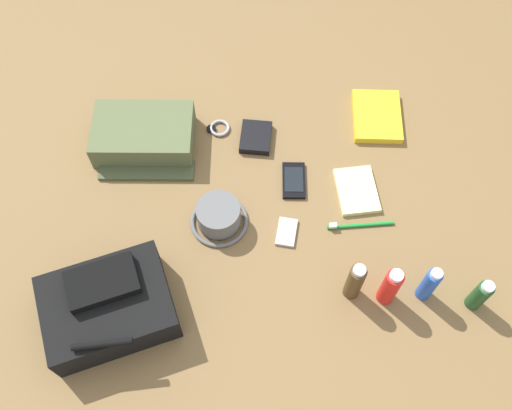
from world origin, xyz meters
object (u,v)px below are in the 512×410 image
at_px(bucket_hat, 219,216).
at_px(sunscreen_spray, 390,287).
at_px(wallet, 256,137).
at_px(notepad, 357,191).
at_px(paperback_novel, 377,117).
at_px(toiletry_pouch, 144,136).
at_px(cell_phone, 294,180).
at_px(media_player, 287,232).
at_px(toothbrush, 357,225).
at_px(cologne_bottle, 355,282).
at_px(wristwatch, 219,128).
at_px(backpack, 108,306).
at_px(shampoo_bottle, 480,295).
at_px(deodorant_spray, 429,284).

xyz_separation_m(bucket_hat, sunscreen_spray, (-0.41, 0.27, 0.04)).
relative_size(wallet, notepad, 0.73).
relative_size(bucket_hat, paperback_novel, 0.79).
distance_m(toiletry_pouch, cell_phone, 0.46).
xyz_separation_m(media_player, toothbrush, (-0.20, 0.00, 0.00)).
xyz_separation_m(cologne_bottle, media_player, (0.14, -0.19, -0.07)).
bearing_deg(cologne_bottle, toothbrush, -106.13).
bearing_deg(wristwatch, notepad, 144.62).
bearing_deg(media_player, backpack, 20.18).
height_order(cell_phone, toothbrush, toothbrush).
bearing_deg(toothbrush, wristwatch, -46.67).
distance_m(sunscreen_spray, cell_phone, 0.42).
bearing_deg(toiletry_pouch, notepad, 158.18).
distance_m(toiletry_pouch, paperback_novel, 0.71).
distance_m(shampoo_bottle, sunscreen_spray, 0.23).
xyz_separation_m(cell_phone, notepad, (-0.17, 0.06, 0.00)).
distance_m(backpack, wristwatch, 0.64).
bearing_deg(deodorant_spray, sunscreen_spray, -1.83).
distance_m(media_player, toothbrush, 0.20).
relative_size(bucket_hat, notepad, 1.08).
bearing_deg(media_player, cologne_bottle, 126.90).
relative_size(sunscreen_spray, cologne_bottle, 1.01).
bearing_deg(shampoo_bottle, toothbrush, -45.08).
bearing_deg(notepad, deodorant_spray, 108.57).
bearing_deg(bucket_hat, cell_phone, -154.96).
height_order(deodorant_spray, wallet, deodorant_spray).
bearing_deg(bucket_hat, backpack, 37.90).
relative_size(deodorant_spray, notepad, 0.99).
relative_size(cologne_bottle, wristwatch, 2.22).
relative_size(backpack, media_player, 3.71).
xyz_separation_m(sunscreen_spray, wallet, (0.28, -0.53, -0.06)).
bearing_deg(shampoo_bottle, paperback_novel, -78.87).
bearing_deg(media_player, cell_phone, -105.41).
bearing_deg(cell_phone, toothbrush, 133.02).
height_order(toiletry_pouch, paperback_novel, toiletry_pouch).
bearing_deg(bucket_hat, deodorant_spray, 151.89).
height_order(toiletry_pouch, notepad, toiletry_pouch).
distance_m(sunscreen_spray, cologne_bottle, 0.09).
relative_size(backpack, wallet, 3.22).
bearing_deg(wristwatch, wallet, 154.76).
distance_m(media_player, wallet, 0.32).
xyz_separation_m(sunscreen_spray, toothbrush, (0.03, -0.21, -0.07)).
bearing_deg(toothbrush, notepad, -100.91).
bearing_deg(backpack, sunscreen_spray, 176.85).
relative_size(cell_phone, wristwatch, 1.76).
bearing_deg(media_player, deodorant_spray, 146.50).
distance_m(backpack, bucket_hat, 0.38).
height_order(backpack, media_player, backpack).
distance_m(bucket_hat, media_player, 0.19).
bearing_deg(toiletry_pouch, wristwatch, -173.02).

